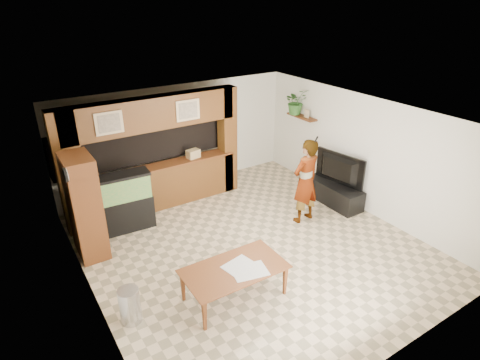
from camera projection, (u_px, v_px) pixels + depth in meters
floor at (251, 246)px, 7.96m from camera, size 6.50×6.50×0.00m
ceiling at (253, 119)px, 6.84m from camera, size 6.50×6.50×0.00m
wall_back at (178, 138)px, 9.87m from camera, size 6.00×0.00×6.00m
wall_left at (85, 236)px, 5.94m from camera, size 0.00×6.50×6.50m
wall_right at (364, 154)px, 8.87m from camera, size 0.00×6.50×6.50m
partition at (150, 153)px, 8.93m from camera, size 4.20×0.99×2.60m
wall_clock at (66, 175)px, 6.45m from camera, size 0.05×0.25×0.25m
wall_shelf at (302, 117)px, 10.11m from camera, size 0.25×0.90×0.04m
pantry_cabinet at (85, 207)px, 7.33m from camera, size 0.50×0.82×2.00m
trash_can at (130, 306)px, 6.04m from camera, size 0.32×0.32×0.59m
aquarium at (124, 203)px, 8.27m from camera, size 1.14×0.43×1.26m
tv_stand at (334, 193)px, 9.47m from camera, size 0.53×1.45×0.48m
television at (336, 170)px, 9.21m from camera, size 0.38×1.28×0.73m
photo_frame at (307, 114)px, 9.92m from camera, size 0.03×0.15×0.20m
potted_plant at (296, 102)px, 10.11m from camera, size 0.65×0.59×0.64m
person at (305, 181)px, 8.46m from camera, size 0.73×0.52×1.87m
microphone at (316, 139)px, 7.95m from camera, size 0.03×0.09×0.15m
dining_table at (235, 284)px, 6.49m from camera, size 1.67×0.95×0.58m
newspaper_a at (239, 265)px, 6.45m from camera, size 0.56×0.45×0.01m
newspaper_b at (250, 271)px, 6.32m from camera, size 0.63×0.51×0.01m
counter_box at (193, 154)px, 9.34m from camera, size 0.33×0.25×0.20m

